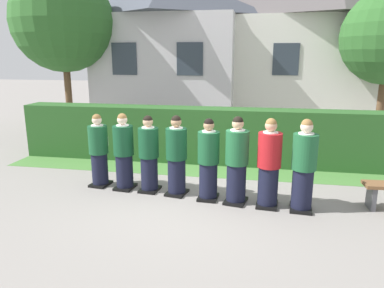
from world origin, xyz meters
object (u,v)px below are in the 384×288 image
(student_front_row_0, at_px, (99,152))
(student_in_red_blazer, at_px, (269,165))
(student_front_row_3, at_px, (177,157))
(student_front_row_5, at_px, (237,162))
(student_front_row_4, at_px, (208,161))
(student_front_row_7, at_px, (304,168))
(student_front_row_2, at_px, (149,156))
(student_front_row_1, at_px, (124,154))

(student_front_row_0, bearing_deg, student_in_red_blazer, -7.83)
(student_front_row_3, distance_m, student_front_row_5, 1.19)
(student_front_row_4, distance_m, student_front_row_5, 0.54)
(student_front_row_5, xyz_separation_m, student_front_row_7, (1.16, -0.13, 0.01))
(student_front_row_2, relative_size, student_front_row_4, 0.99)
(student_front_row_3, bearing_deg, student_front_row_0, 173.35)
(student_front_row_1, height_order, student_front_row_5, student_front_row_5)
(student_front_row_2, height_order, student_front_row_4, student_front_row_4)
(student_front_row_5, height_order, student_front_row_7, student_front_row_7)
(student_front_row_5, bearing_deg, student_front_row_3, 169.71)
(student_front_row_2, xyz_separation_m, student_front_row_7, (2.92, -0.42, 0.05))
(student_front_row_2, xyz_separation_m, student_front_row_5, (1.75, -0.29, 0.04))
(student_front_row_7, bearing_deg, student_front_row_3, 171.72)
(student_front_row_0, bearing_deg, student_front_row_1, -8.32)
(student_front_row_0, xyz_separation_m, student_front_row_3, (1.69, -0.20, 0.03))
(student_front_row_0, bearing_deg, student_front_row_5, -8.14)
(student_front_row_4, distance_m, student_in_red_blazer, 1.12)
(student_front_row_1, height_order, student_front_row_3, student_front_row_3)
(student_front_row_2, relative_size, student_in_red_blazer, 0.95)
(student_front_row_0, relative_size, student_front_row_3, 0.97)
(student_front_row_1, bearing_deg, student_in_red_blazer, -7.73)
(student_in_red_blazer, bearing_deg, student_front_row_3, 171.03)
(student_front_row_2, bearing_deg, student_front_row_1, 176.26)
(student_front_row_4, xyz_separation_m, student_in_red_blazer, (1.11, -0.15, 0.03))
(student_front_row_1, xyz_separation_m, student_front_row_3, (1.12, -0.11, 0.01))
(student_front_row_7, bearing_deg, student_front_row_0, 172.41)
(student_front_row_1, bearing_deg, student_front_row_2, -3.74)
(student_front_row_4, bearing_deg, student_front_row_2, 170.40)
(student_front_row_0, distance_m, student_front_row_3, 1.71)
(student_front_row_1, distance_m, student_front_row_2, 0.54)
(student_front_row_4, bearing_deg, student_front_row_0, 172.05)
(student_front_row_4, bearing_deg, student_front_row_3, 168.66)
(student_front_row_0, bearing_deg, student_front_row_7, -7.59)
(student_front_row_5, bearing_deg, student_in_red_blazer, -6.24)
(student_in_red_blazer, bearing_deg, student_front_row_0, 172.17)
(student_in_red_blazer, bearing_deg, student_front_row_2, 171.36)
(student_front_row_0, xyz_separation_m, student_front_row_7, (4.03, -0.54, 0.06))
(student_front_row_0, xyz_separation_m, student_front_row_2, (1.11, -0.12, 0.01))
(student_front_row_5, relative_size, student_in_red_blazer, 1.00)
(student_front_row_2, bearing_deg, student_in_red_blazer, -8.64)
(student_front_row_4, bearing_deg, student_front_row_5, -9.00)
(student_front_row_5, distance_m, student_front_row_7, 1.17)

